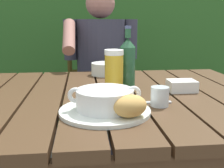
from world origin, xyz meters
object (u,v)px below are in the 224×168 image
object	(u,v)px
soup_bowl	(105,99)
beer_bottle	(128,63)
beer_glass	(114,71)
butter_tub	(181,86)
bread_roll	(131,106)
table_knife	(143,102)
chair_near_diner	(100,95)
serving_plate	(105,111)
diner_bowl	(106,69)
water_glass_small	(160,96)
person_eating	(101,67)

from	to	relation	value
soup_bowl	beer_bottle	size ratio (longest dim) A/B	0.87
beer_glass	butter_tub	distance (m)	0.29
bread_roll	table_knife	size ratio (longest dim) A/B	0.78
chair_near_diner	beer_bottle	distance (m)	0.95
chair_near_diner	serving_plate	xyz separation A→B (m)	(-0.06, -1.18, 0.27)
diner_bowl	soup_bowl	bearing A→B (deg)	-95.27
soup_bowl	water_glass_small	distance (m)	0.20
person_eating	diner_bowl	world-z (taller)	person_eating
serving_plate	beer_glass	xyz separation A→B (m)	(0.06, 0.25, 0.08)
bread_roll	chair_near_diner	bearing A→B (deg)	90.45
bread_roll	beer_bottle	size ratio (longest dim) A/B	0.48
chair_near_diner	bread_roll	size ratio (longest dim) A/B	7.84
person_eating	beer_bottle	distance (m)	0.68
beer_glass	butter_tub	world-z (taller)	beer_glass
water_glass_small	soup_bowl	bearing A→B (deg)	-164.77
serving_plate	beer_glass	size ratio (longest dim) A/B	1.66
beer_bottle	table_knife	bearing A→B (deg)	-84.60
beer_glass	beer_bottle	world-z (taller)	beer_bottle
person_eating	beer_bottle	bearing A→B (deg)	-84.27
serving_plate	water_glass_small	size ratio (longest dim) A/B	4.35
chair_near_diner	soup_bowl	world-z (taller)	chair_near_diner
beer_bottle	water_glass_small	bearing A→B (deg)	-74.65
person_eating	water_glass_small	xyz separation A→B (m)	(0.14, -0.93, 0.05)
bread_roll	diner_bowl	distance (m)	0.71
chair_near_diner	table_knife	world-z (taller)	chair_near_diner
chair_near_diner	diner_bowl	xyz separation A→B (m)	(-0.00, -0.55, 0.30)
bread_roll	soup_bowl	bearing A→B (deg)	130.60
water_glass_small	table_knife	distance (m)	0.07
soup_bowl	chair_near_diner	bearing A→B (deg)	87.18
soup_bowl	water_glass_small	size ratio (longest dim) A/B	3.48
bread_roll	person_eating	bearing A→B (deg)	90.69
serving_plate	beer_bottle	xyz separation A→B (m)	(0.12, 0.31, 0.11)
serving_plate	diner_bowl	xyz separation A→B (m)	(0.06, 0.63, 0.03)
person_eating	serving_plate	world-z (taller)	person_eating
serving_plate	bread_roll	size ratio (longest dim) A/B	2.25
bread_roll	butter_tub	xyz separation A→B (m)	(0.27, 0.32, -0.02)
beer_glass	water_glass_small	bearing A→B (deg)	-55.15
bread_roll	water_glass_small	world-z (taller)	bread_roll
water_glass_small	table_knife	bearing A→B (deg)	146.40
person_eating	beer_bottle	world-z (taller)	person_eating
butter_tub	table_knife	world-z (taller)	butter_tub
person_eating	beer_glass	size ratio (longest dim) A/B	7.16
person_eating	water_glass_small	world-z (taller)	person_eating
serving_plate	soup_bowl	size ratio (longest dim) A/B	1.25
bread_roll	diner_bowl	xyz separation A→B (m)	(-0.01, 0.71, -0.01)
bread_roll	beer_glass	bearing A→B (deg)	91.85
beer_bottle	beer_glass	bearing A→B (deg)	-136.43
soup_bowl	table_knife	xyz separation A→B (m)	(0.14, 0.09, -0.04)
serving_plate	beer_bottle	bearing A→B (deg)	68.33
water_glass_small	bread_roll	bearing A→B (deg)	-133.37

